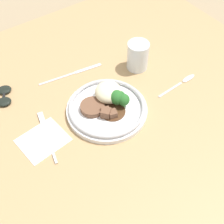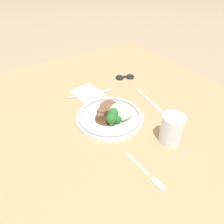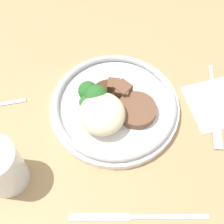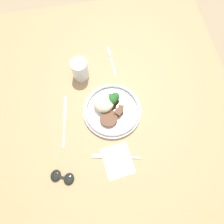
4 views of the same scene
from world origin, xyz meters
name	(u,v)px [view 2 (image 2 of 4)]	position (x,y,z in m)	size (l,w,h in m)	color
ground_plane	(113,126)	(0.00, 0.00, 0.00)	(8.00, 8.00, 0.00)	#998466
dining_table	(113,123)	(0.00, 0.00, 0.02)	(1.24, 1.10, 0.03)	tan
napkin	(87,93)	(-0.21, 0.01, 0.04)	(0.14, 0.12, 0.00)	white
plate	(112,115)	(0.00, -0.01, 0.06)	(0.24, 0.24, 0.07)	white
juice_glass	(171,131)	(0.19, 0.09, 0.08)	(0.07, 0.07, 0.10)	#F4AD19
fork	(94,93)	(-0.19, 0.03, 0.04)	(0.05, 0.18, 0.00)	silver
knife	(152,102)	(0.00, 0.19, 0.04)	(0.22, 0.04, 0.00)	silver
spoon	(152,178)	(0.27, -0.05, 0.04)	(0.16, 0.02, 0.01)	silver
sunglasses	(125,77)	(-0.23, 0.22, 0.04)	(0.08, 0.10, 0.01)	black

